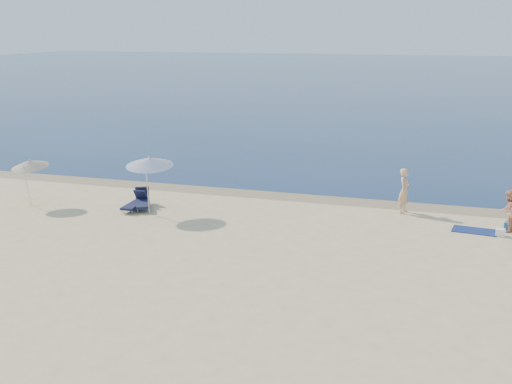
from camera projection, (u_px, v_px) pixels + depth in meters
sea at (433, 75)px, 102.93m from camera, size 240.00×160.00×0.01m
wet_sand_strip at (355, 201)px, 28.41m from camera, size 240.00×1.60×0.00m
person_left at (405, 191)px, 26.46m from camera, size 0.60×0.77×1.89m
person_right at (508, 211)px, 24.04m from camera, size 0.83×0.94×1.61m
beach_towel at (475, 231)px, 24.29m from camera, size 1.73×1.09×0.03m
white_bag at (500, 232)px, 23.68m from camera, size 0.33×0.28×0.27m
blue_cooler at (511, 227)px, 24.26m from camera, size 0.55×0.46×0.34m
umbrella_near at (149, 162)px, 26.05m from camera, size 2.32×2.34×2.53m
umbrella_far at (30, 164)px, 27.45m from camera, size 1.78×1.80×2.14m
lounger_left at (143, 201)px, 27.40m from camera, size 1.37×1.87×0.80m
lounger_right at (135, 203)px, 27.16m from camera, size 0.59×1.65×0.72m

